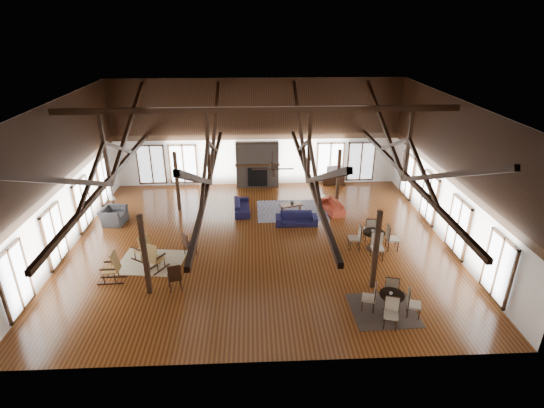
{
  "coord_description": "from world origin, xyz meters",
  "views": [
    {
      "loc": [
        -0.24,
        -16.19,
        9.05
      ],
      "look_at": [
        0.57,
        1.0,
        1.35
      ],
      "focal_mm": 28.0,
      "sensor_mm": 36.0,
      "label": 1
    }
  ],
  "objects_px": {
    "sofa_navy_left": "(242,206)",
    "tv_console": "(333,179)",
    "cafe_table_near": "(391,300)",
    "sofa_orange": "(332,206)",
    "coffee_table": "(291,205)",
    "sofa_navy_front": "(297,219)",
    "armchair": "(114,216)",
    "cafe_table_far": "(374,237)"
  },
  "relations": [
    {
      "from": "sofa_orange",
      "to": "tv_console",
      "type": "xyz_separation_m",
      "value": [
        0.74,
        3.72,
        0.04
      ]
    },
    {
      "from": "sofa_navy_left",
      "to": "cafe_table_far",
      "type": "bearing_deg",
      "value": -128.6
    },
    {
      "from": "coffee_table",
      "to": "cafe_table_near",
      "type": "relative_size",
      "value": 0.61
    },
    {
      "from": "sofa_navy_front",
      "to": "coffee_table",
      "type": "xyz_separation_m",
      "value": [
        -0.14,
        1.42,
        0.07
      ]
    },
    {
      "from": "sofa_navy_left",
      "to": "sofa_navy_front",
      "type": "bearing_deg",
      "value": -123.73
    },
    {
      "from": "armchair",
      "to": "tv_console",
      "type": "distance_m",
      "value": 12.19
    },
    {
      "from": "sofa_navy_left",
      "to": "coffee_table",
      "type": "distance_m",
      "value": 2.46
    },
    {
      "from": "sofa_navy_front",
      "to": "sofa_orange",
      "type": "relative_size",
      "value": 1.07
    },
    {
      "from": "sofa_orange",
      "to": "coffee_table",
      "type": "height_order",
      "value": "sofa_orange"
    },
    {
      "from": "sofa_orange",
      "to": "tv_console",
      "type": "relative_size",
      "value": 1.49
    },
    {
      "from": "cafe_table_near",
      "to": "cafe_table_far",
      "type": "distance_m",
      "value": 4.2
    },
    {
      "from": "sofa_orange",
      "to": "armchair",
      "type": "xyz_separation_m",
      "value": [
        -10.56,
        -0.86,
        0.11
      ]
    },
    {
      "from": "sofa_orange",
      "to": "sofa_navy_front",
      "type": "bearing_deg",
      "value": -66.49
    },
    {
      "from": "sofa_orange",
      "to": "coffee_table",
      "type": "bearing_deg",
      "value": -103.18
    },
    {
      "from": "sofa_orange",
      "to": "cafe_table_near",
      "type": "bearing_deg",
      "value": -8.53
    },
    {
      "from": "sofa_navy_left",
      "to": "sofa_orange",
      "type": "height_order",
      "value": "sofa_navy_left"
    },
    {
      "from": "sofa_navy_left",
      "to": "tv_console",
      "type": "height_order",
      "value": "tv_console"
    },
    {
      "from": "sofa_navy_front",
      "to": "tv_console",
      "type": "relative_size",
      "value": 1.59
    },
    {
      "from": "tv_console",
      "to": "sofa_navy_front",
      "type": "bearing_deg",
      "value": -117.55
    },
    {
      "from": "sofa_orange",
      "to": "armchair",
      "type": "relative_size",
      "value": 1.56
    },
    {
      "from": "sofa_navy_left",
      "to": "cafe_table_near",
      "type": "relative_size",
      "value": 0.98
    },
    {
      "from": "sofa_orange",
      "to": "armchair",
      "type": "distance_m",
      "value": 10.6
    },
    {
      "from": "cafe_table_far",
      "to": "tv_console",
      "type": "distance_m",
      "value": 7.58
    },
    {
      "from": "sofa_navy_front",
      "to": "coffee_table",
      "type": "relative_size",
      "value": 1.65
    },
    {
      "from": "armchair",
      "to": "cafe_table_far",
      "type": "height_order",
      "value": "cafe_table_far"
    },
    {
      "from": "coffee_table",
      "to": "tv_console",
      "type": "distance_m",
      "value": 4.63
    },
    {
      "from": "sofa_orange",
      "to": "cafe_table_far",
      "type": "distance_m",
      "value": 4.0
    },
    {
      "from": "coffee_table",
      "to": "armchair",
      "type": "bearing_deg",
      "value": 168.51
    },
    {
      "from": "sofa_orange",
      "to": "tv_console",
      "type": "height_order",
      "value": "tv_console"
    },
    {
      "from": "sofa_navy_front",
      "to": "tv_console",
      "type": "height_order",
      "value": "tv_console"
    },
    {
      "from": "coffee_table",
      "to": "armchair",
      "type": "xyz_separation_m",
      "value": [
        -8.49,
        -0.9,
        0.03
      ]
    },
    {
      "from": "sofa_navy_front",
      "to": "armchair",
      "type": "distance_m",
      "value": 8.65
    },
    {
      "from": "sofa_navy_left",
      "to": "tv_console",
      "type": "bearing_deg",
      "value": -58.84
    },
    {
      "from": "sofa_orange",
      "to": "sofa_navy_left",
      "type": "bearing_deg",
      "value": -104.25
    },
    {
      "from": "armchair",
      "to": "tv_console",
      "type": "bearing_deg",
      "value": -59.74
    },
    {
      "from": "sofa_navy_front",
      "to": "cafe_table_near",
      "type": "relative_size",
      "value": 1.0
    },
    {
      "from": "cafe_table_far",
      "to": "tv_console",
      "type": "bearing_deg",
      "value": 92.44
    },
    {
      "from": "coffee_table",
      "to": "sofa_orange",
      "type": "bearing_deg",
      "value": -18.4
    },
    {
      "from": "sofa_orange",
      "to": "coffee_table",
      "type": "relative_size",
      "value": 1.54
    },
    {
      "from": "sofa_navy_left",
      "to": "cafe_table_near",
      "type": "distance_m",
      "value": 9.61
    },
    {
      "from": "sofa_navy_front",
      "to": "cafe_table_far",
      "type": "height_order",
      "value": "cafe_table_far"
    },
    {
      "from": "coffee_table",
      "to": "cafe_table_far",
      "type": "bearing_deg",
      "value": -68.62
    }
  ]
}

